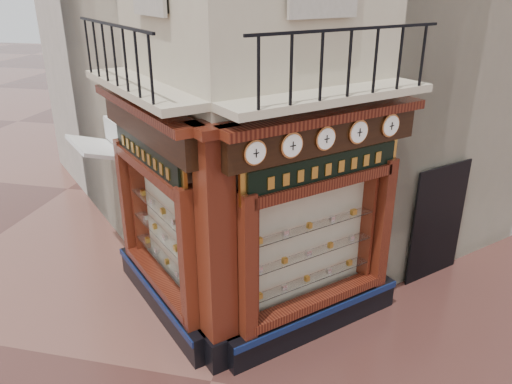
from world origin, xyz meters
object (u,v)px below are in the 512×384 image
(clock_c, at_px, (325,138))
(signboard_right, at_px, (325,168))
(clock_e, at_px, (390,125))
(signboard_left, at_px, (147,155))
(clock_b, at_px, (292,145))
(awning, at_px, (111,257))
(clock_d, at_px, (358,132))
(clock_a, at_px, (255,153))
(corner_pilaster, at_px, (217,256))

(clock_c, bearing_deg, signboard_right, 40.10)
(signboard_right, bearing_deg, clock_e, -5.29)
(signboard_left, bearing_deg, clock_b, -148.62)
(awning, xyz_separation_m, signboard_right, (4.81, -1.63, 3.10))
(awning, height_order, signboard_right, signboard_right)
(clock_d, bearing_deg, signboard_right, 167.81)
(clock_b, bearing_deg, clock_d, 0.00)
(clock_e, bearing_deg, signboard_right, 174.71)
(clock_b, relative_size, clock_c, 1.04)
(clock_b, xyz_separation_m, clock_c, (0.43, 0.43, 0.00))
(clock_e, distance_m, signboard_left, 3.96)
(clock_a, height_order, awning, clock_a)
(clock_c, bearing_deg, clock_e, -0.00)
(clock_a, relative_size, clock_b, 0.94)
(clock_b, xyz_separation_m, awning, (-4.37, 2.23, -3.62))
(clock_a, relative_size, clock_d, 0.94)
(clock_b, xyz_separation_m, clock_e, (1.37, 1.37, -0.00))
(signboard_left, bearing_deg, clock_c, -138.37)
(corner_pilaster, bearing_deg, clock_e, -8.25)
(clock_a, distance_m, clock_b, 0.61)
(clock_c, height_order, signboard_right, clock_c)
(clock_c, relative_size, signboard_right, 0.17)
(clock_b, bearing_deg, corner_pilaster, 157.11)
(clock_a, height_order, clock_c, clock_c)
(clock_e, bearing_deg, clock_c, 180.00)
(clock_c, height_order, clock_d, clock_d)
(signboard_right, bearing_deg, clock_b, -171.49)
(corner_pilaster, distance_m, clock_a, 1.77)
(clock_b, bearing_deg, signboard_right, 8.51)
(clock_c, relative_size, awning, 0.24)
(signboard_right, bearing_deg, clock_a, -175.30)
(corner_pilaster, relative_size, clock_e, 10.55)
(clock_e, height_order, signboard_left, clock_e)
(corner_pilaster, height_order, clock_d, corner_pilaster)
(clock_b, relative_size, awning, 0.25)
(clock_e, distance_m, signboard_right, 1.31)
(clock_d, height_order, signboard_right, clock_d)
(corner_pilaster, relative_size, clock_a, 11.21)
(corner_pilaster, distance_m, clock_e, 3.41)
(corner_pilaster, bearing_deg, clock_b, -22.89)
(signboard_left, distance_m, signboard_right, 2.92)
(clock_a, distance_m, clock_c, 1.21)
(clock_c, bearing_deg, awning, 114.42)
(clock_c, xyz_separation_m, signboard_right, (0.01, 0.17, -0.52))
(clock_d, relative_size, clock_e, 1.00)
(clock_c, relative_size, clock_e, 0.96)
(signboard_left, bearing_deg, clock_a, -161.64)
(signboard_left, xyz_separation_m, signboard_right, (2.92, -0.00, -0.00))
(corner_pilaster, height_order, clock_a, corner_pilaster)
(clock_b, relative_size, clock_e, 1.00)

